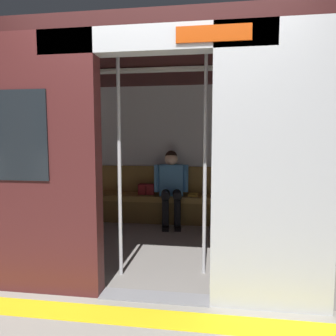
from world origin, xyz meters
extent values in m
plane|color=gray|center=(0.00, 0.00, 0.00)|extent=(60.00, 60.00, 0.00)
cube|color=yellow|center=(0.00, 0.30, 0.00)|extent=(8.00, 0.24, 0.01)
cube|color=silver|center=(-0.94, 0.02, 1.12)|extent=(0.94, 0.12, 2.24)
cube|color=black|center=(-0.94, 0.03, 1.39)|extent=(0.52, 0.02, 0.55)
cube|color=silver|center=(0.00, 0.00, 2.14)|extent=(1.89, 0.16, 0.20)
cube|color=#BF3F0C|center=(-0.47, 0.09, 2.14)|extent=(0.56, 0.02, 0.12)
cube|color=#351515|center=(0.00, -1.34, 2.30)|extent=(6.40, 2.84, 0.12)
cube|color=gray|center=(0.00, -1.34, 0.00)|extent=(6.08, 2.68, 0.01)
cube|color=silver|center=(0.00, -2.68, 1.12)|extent=(6.08, 0.10, 2.24)
cube|color=olive|center=(0.00, -2.62, 0.67)|extent=(3.52, 0.06, 0.45)
cube|color=white|center=(0.00, -1.34, 2.21)|extent=(4.48, 0.16, 0.03)
cube|color=gray|center=(0.00, 0.00, 0.01)|extent=(0.94, 0.19, 0.01)
cube|color=olive|center=(0.00, -2.40, 0.40)|extent=(3.23, 0.44, 0.09)
cube|color=brown|center=(0.00, -2.20, 0.18)|extent=(3.23, 0.04, 0.35)
cube|color=#4C8CC6|center=(0.16, -2.38, 0.69)|extent=(0.41, 0.27, 0.50)
sphere|color=beige|center=(0.16, -2.38, 1.04)|extent=(0.21, 0.21, 0.21)
sphere|color=black|center=(0.16, -2.39, 1.08)|extent=(0.19, 0.19, 0.19)
cylinder|color=#4C8CC6|center=(-0.08, -2.38, 0.72)|extent=(0.08, 0.08, 0.44)
cylinder|color=#4C8CC6|center=(0.39, -2.32, 0.72)|extent=(0.08, 0.08, 0.44)
cylinder|color=black|center=(0.04, -2.19, 0.49)|extent=(0.19, 0.42, 0.14)
cylinder|color=black|center=(0.22, -2.17, 0.49)|extent=(0.19, 0.42, 0.14)
cylinder|color=black|center=(0.02, -1.99, 0.24)|extent=(0.10, 0.10, 0.40)
cylinder|color=black|center=(0.19, -1.97, 0.24)|extent=(0.10, 0.10, 0.40)
cube|color=black|center=(0.01, -1.94, 0.03)|extent=(0.13, 0.23, 0.06)
cube|color=black|center=(0.19, -1.92, 0.03)|extent=(0.13, 0.23, 0.06)
cube|color=maroon|center=(0.57, -2.40, 0.53)|extent=(0.26, 0.14, 0.17)
cube|color=maroon|center=(0.57, -2.33, 0.52)|extent=(0.02, 0.01, 0.14)
cube|color=gold|center=(-0.20, -2.39, 0.46)|extent=(0.16, 0.23, 0.03)
cylinder|color=silver|center=(0.41, -0.39, 1.11)|extent=(0.04, 0.04, 2.22)
cylinder|color=silver|center=(-0.41, -0.54, 1.11)|extent=(0.04, 0.04, 2.22)
camera|label=1|loc=(-0.46, 2.43, 1.37)|focal=32.19mm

